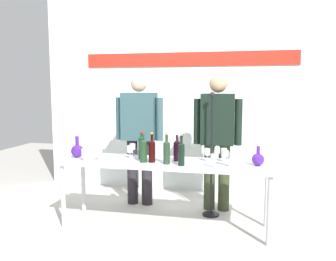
{
  "coord_description": "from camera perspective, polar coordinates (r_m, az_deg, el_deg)",
  "views": [
    {
      "loc": [
        0.85,
        -3.64,
        1.52
      ],
      "look_at": [
        0.0,
        0.15,
        1.05
      ],
      "focal_mm": 37.85,
      "sensor_mm": 36.0,
      "label": 1
    }
  ],
  "objects": [
    {
      "name": "presenter_right",
      "position": [
        4.38,
        7.96,
        -0.56
      ],
      "size": [
        0.59,
        0.22,
        1.68
      ],
      "color": "#303A21",
      "rests_on": "ground"
    },
    {
      "name": "decanter_blue_left",
      "position": [
        4.16,
        -14.38,
        -3.13
      ],
      "size": [
        0.14,
        0.14,
        0.24
      ],
      "color": "#4A1D92",
      "rests_on": "display_table"
    },
    {
      "name": "wine_glass_left_2",
      "position": [
        3.98,
        -6.16,
        -3.04
      ],
      "size": [
        0.07,
        0.07,
        0.14
      ],
      "color": "white",
      "rests_on": "display_table"
    },
    {
      "name": "wine_bottle_1",
      "position": [
        3.75,
        -2.6,
        -3.15
      ],
      "size": [
        0.07,
        0.07,
        0.32
      ],
      "color": "black",
      "rests_on": "display_table"
    },
    {
      "name": "wine_glass_right_1",
      "position": [
        3.54,
        7.33,
        -4.45
      ],
      "size": [
        0.06,
        0.06,
        0.14
      ],
      "color": "white",
      "rests_on": "display_table"
    },
    {
      "name": "wine_bottle_5",
      "position": [
        3.76,
        -3.97,
        -3.14
      ],
      "size": [
        0.07,
        0.07,
        0.32
      ],
      "color": "#1F3C20",
      "rests_on": "display_table"
    },
    {
      "name": "ground_plane",
      "position": [
        4.04,
        -0.48,
        -15.21
      ],
      "size": [
        10.0,
        10.0,
        0.0
      ],
      "primitive_type": "plane",
      "color": "#B9B5AD"
    },
    {
      "name": "wine_bottle_4",
      "position": [
        3.66,
        -0.22,
        -3.34
      ],
      "size": [
        0.07,
        0.07,
        0.32
      ],
      "color": "#223B25",
      "rests_on": "display_table"
    },
    {
      "name": "wine_bottle_0",
      "position": [
        3.82,
        1.45,
        -3.12
      ],
      "size": [
        0.07,
        0.07,
        0.28
      ],
      "color": "black",
      "rests_on": "display_table"
    },
    {
      "name": "wine_bottle_3",
      "position": [
        3.94,
        -4.28,
        -2.6
      ],
      "size": [
        0.07,
        0.07,
        0.31
      ],
      "color": "#133927",
      "rests_on": "display_table"
    },
    {
      "name": "microphone_stand",
      "position": [
        4.25,
        6.97,
        -7.19
      ],
      "size": [
        0.2,
        0.2,
        1.48
      ],
      "color": "black",
      "rests_on": "ground"
    },
    {
      "name": "wine_glass_left_0",
      "position": [
        4.15,
        -5.72,
        -2.64
      ],
      "size": [
        0.07,
        0.07,
        0.14
      ],
      "color": "white",
      "rests_on": "display_table"
    },
    {
      "name": "decanter_blue_right",
      "position": [
        3.72,
        14.29,
        -4.47
      ],
      "size": [
        0.13,
        0.13,
        0.2
      ],
      "color": "#4F2290",
      "rests_on": "display_table"
    },
    {
      "name": "presenter_left",
      "position": [
        4.57,
        -4.64,
        -0.14
      ],
      "size": [
        0.62,
        0.22,
        1.67
      ],
      "color": "#252227",
      "rests_on": "ground"
    },
    {
      "name": "wine_glass_right_2",
      "position": [
        3.93,
        7.92,
        -3.23
      ],
      "size": [
        0.06,
        0.06,
        0.14
      ],
      "color": "white",
      "rests_on": "display_table"
    },
    {
      "name": "wine_glass_left_3",
      "position": [
        3.92,
        -11.07,
        -3.4
      ],
      "size": [
        0.07,
        0.07,
        0.13
      ],
      "color": "white",
      "rests_on": "display_table"
    },
    {
      "name": "wine_glass_right_3",
      "position": [
        3.65,
        9.16,
        -3.9
      ],
      "size": [
        0.07,
        0.07,
        0.15
      ],
      "color": "white",
      "rests_on": "display_table"
    },
    {
      "name": "display_table",
      "position": [
        3.84,
        -0.49,
        -5.88
      ],
      "size": [
        2.29,
        0.59,
        0.73
      ],
      "color": "silver",
      "rests_on": "ground"
    },
    {
      "name": "wine_glass_right_4",
      "position": [
        3.82,
        9.0,
        -3.52
      ],
      "size": [
        0.06,
        0.06,
        0.15
      ],
      "color": "white",
      "rests_on": "display_table"
    },
    {
      "name": "back_wall",
      "position": [
        5.2,
        3.26,
        6.69
      ],
      "size": [
        4.38,
        0.11,
        3.0
      ],
      "color": "white",
      "rests_on": "ground"
    },
    {
      "name": "wine_glass_right_5",
      "position": [
        3.57,
        10.3,
        -4.22
      ],
      "size": [
        0.06,
        0.06,
        0.15
      ],
      "color": "white",
      "rests_on": "display_table"
    },
    {
      "name": "wine_glass_left_1",
      "position": [
        3.92,
        -13.35,
        -3.51
      ],
      "size": [
        0.06,
        0.06,
        0.13
      ],
      "color": "white",
      "rests_on": "display_table"
    },
    {
      "name": "wine_glass_right_0",
      "position": [
        3.83,
        6.31,
        -3.47
      ],
      "size": [
        0.06,
        0.06,
        0.14
      ],
      "color": "white",
      "rests_on": "display_table"
    },
    {
      "name": "wine_bottle_2",
      "position": [
        3.59,
        2.17,
        -3.64
      ],
      "size": [
        0.07,
        0.07,
        0.3
      ],
      "color": "black",
      "rests_on": "display_table"
    }
  ]
}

